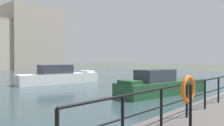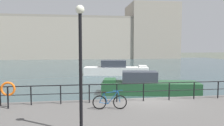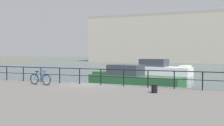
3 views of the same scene
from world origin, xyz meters
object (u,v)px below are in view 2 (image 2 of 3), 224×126
at_px(moored_blue_motorboat, 147,85).
at_px(moored_small_launch, 116,69).
at_px(harbor_building, 111,37).
at_px(parked_bicycle, 110,102).
at_px(life_ring_stand, 8,90).
at_px(quay_lamp_post, 80,53).

relative_size(moored_blue_motorboat, moored_small_launch, 0.91).
bearing_deg(harbor_building, moored_blue_motorboat, -94.75).
distance_m(harbor_building, parked_bicycle, 64.58).
relative_size(parked_bicycle, life_ring_stand, 1.27).
bearing_deg(moored_blue_motorboat, parked_bicycle, 70.01).
bearing_deg(moored_small_launch, moored_blue_motorboat, -76.02).
bearing_deg(life_ring_stand, harbor_building, 77.37).
bearing_deg(quay_lamp_post, parked_bicycle, 63.35).
bearing_deg(moored_blue_motorboat, harbor_building, -83.99).
distance_m(harbor_building, life_ring_stand, 64.57).
height_order(parked_bicycle, quay_lamp_post, quay_lamp_post).
height_order(harbor_building, moored_blue_motorboat, harbor_building).
relative_size(moored_small_launch, quay_lamp_post, 1.97).
bearing_deg(quay_lamp_post, harbor_building, 81.18).
bearing_deg(harbor_building, parked_bicycle, -97.94).
bearing_deg(parked_bicycle, moored_small_launch, 85.40).
height_order(moored_blue_motorboat, parked_bicycle, moored_blue_motorboat).
xyz_separation_m(harbor_building, quay_lamp_post, (-10.33, -66.57, -3.45)).
bearing_deg(moored_blue_motorboat, quay_lamp_post, 71.17).
xyz_separation_m(moored_blue_motorboat, moored_small_launch, (-0.69, 12.54, 0.10)).
relative_size(parked_bicycle, quay_lamp_post, 0.38).
bearing_deg(life_ring_stand, parked_bicycle, -9.91).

